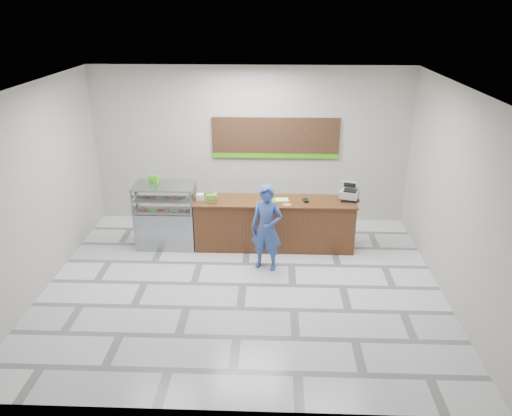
{
  "coord_description": "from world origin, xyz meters",
  "views": [
    {
      "loc": [
        0.53,
        -7.75,
        4.7
      ],
      "look_at": [
        0.2,
        0.9,
        1.13
      ],
      "focal_mm": 35.0,
      "sensor_mm": 36.0,
      "label": 1
    }
  ],
  "objects_px": {
    "display_case": "(166,215)",
    "cash_register": "(349,193)",
    "sales_counter": "(274,224)",
    "serving_tray": "(281,200)",
    "customer": "(267,228)"
  },
  "relations": [
    {
      "from": "sales_counter",
      "to": "display_case",
      "type": "height_order",
      "value": "display_case"
    },
    {
      "from": "display_case",
      "to": "cash_register",
      "type": "distance_m",
      "value": 3.75
    },
    {
      "from": "serving_tray",
      "to": "sales_counter",
      "type": "bearing_deg",
      "value": 175.14
    },
    {
      "from": "sales_counter",
      "to": "customer",
      "type": "height_order",
      "value": "customer"
    },
    {
      "from": "customer",
      "to": "display_case",
      "type": "bearing_deg",
      "value": 172.93
    },
    {
      "from": "sales_counter",
      "to": "cash_register",
      "type": "distance_m",
      "value": 1.64
    },
    {
      "from": "display_case",
      "to": "serving_tray",
      "type": "bearing_deg",
      "value": 0.07
    },
    {
      "from": "serving_tray",
      "to": "customer",
      "type": "xyz_separation_m",
      "value": [
        -0.26,
        -0.9,
        -0.21
      ]
    },
    {
      "from": "cash_register",
      "to": "serving_tray",
      "type": "height_order",
      "value": "cash_register"
    },
    {
      "from": "sales_counter",
      "to": "serving_tray",
      "type": "height_order",
      "value": "serving_tray"
    },
    {
      "from": "cash_register",
      "to": "customer",
      "type": "height_order",
      "value": "customer"
    },
    {
      "from": "customer",
      "to": "serving_tray",
      "type": "bearing_deg",
      "value": 90.07
    },
    {
      "from": "display_case",
      "to": "cash_register",
      "type": "relative_size",
      "value": 2.84
    },
    {
      "from": "serving_tray",
      "to": "display_case",
      "type": "bearing_deg",
      "value": 174.05
    },
    {
      "from": "display_case",
      "to": "cash_register",
      "type": "height_order",
      "value": "cash_register"
    }
  ]
}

